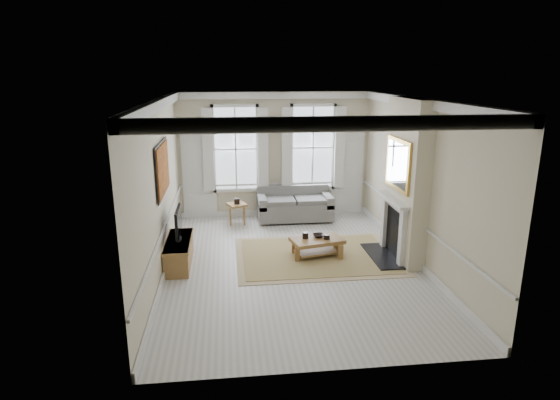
{
  "coord_description": "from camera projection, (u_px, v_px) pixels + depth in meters",
  "views": [
    {
      "loc": [
        -1.29,
        -8.96,
        3.89
      ],
      "look_at": [
        -0.19,
        0.61,
        1.25
      ],
      "focal_mm": 30.0,
      "sensor_mm": 36.0,
      "label": 1
    }
  ],
  "objects": [
    {
      "name": "rug",
      "position": [
        317.0,
        256.0,
        10.22
      ],
      "size": [
        3.5,
        2.6,
        0.02
      ],
      "primitive_type": "cube",
      "color": "#99844F",
      "rests_on": "floor"
    },
    {
      "name": "ceramic_pot_a",
      "position": [
        305.0,
        235.0,
        10.11
      ],
      "size": [
        0.14,
        0.14,
        0.14
      ],
      "primitive_type": "cylinder",
      "color": "black",
      "rests_on": "coffee_table"
    },
    {
      "name": "tv_stand",
      "position": [
        179.0,
        252.0,
        9.72
      ],
      "size": [
        0.49,
        1.51,
        0.54
      ],
      "primitive_type": "cube",
      "color": "brown",
      "rests_on": "floor"
    },
    {
      "name": "coffee_table",
      "position": [
        317.0,
        242.0,
        10.13
      ],
      "size": [
        1.21,
        0.87,
        0.41
      ],
      "rotation": [
        0.0,
        0.0,
        0.22
      ],
      "color": "brown",
      "rests_on": "rug"
    },
    {
      "name": "painting",
      "position": [
        163.0,
        169.0,
        9.22
      ],
      "size": [
        0.05,
        1.66,
        1.06
      ],
      "primitive_type": "cube",
      "color": "#B9711F",
      "rests_on": "left_wall"
    },
    {
      "name": "bowl",
      "position": [
        319.0,
        236.0,
        10.2
      ],
      "size": [
        0.28,
        0.28,
        0.06
      ],
      "primitive_type": "imported",
      "rotation": [
        0.0,
        0.0,
        0.13
      ],
      "color": "black",
      "rests_on": "coffee_table"
    },
    {
      "name": "door_left",
      "position": [
        199.0,
        177.0,
        12.63
      ],
      "size": [
        0.9,
        0.08,
        2.3
      ],
      "primitive_type": "cube",
      "color": "silver",
      "rests_on": "floor"
    },
    {
      "name": "window_right",
      "position": [
        313.0,
        147.0,
        12.77
      ],
      "size": [
        1.26,
        0.2,
        2.2
      ],
      "primitive_type": null,
      "color": "#B2BCC6",
      "rests_on": "back_wall"
    },
    {
      "name": "left_wall",
      "position": [
        160.0,
        190.0,
        9.02
      ],
      "size": [
        0.0,
        7.2,
        7.2
      ],
      "primitive_type": "plane",
      "rotation": [
        1.57,
        0.0,
        1.57
      ],
      "color": "beige",
      "rests_on": "floor"
    },
    {
      "name": "door_right",
      "position": [
        347.0,
        173.0,
        13.09
      ],
      "size": [
        0.9,
        0.08,
        2.3
      ],
      "primitive_type": "cube",
      "color": "silver",
      "rests_on": "floor"
    },
    {
      "name": "sofa",
      "position": [
        294.0,
        206.0,
        12.69
      ],
      "size": [
        1.98,
        0.96,
        0.89
      ],
      "color": "#5B5B59",
      "rests_on": "floor"
    },
    {
      "name": "ceiling",
      "position": [
        294.0,
        99.0,
        8.86
      ],
      "size": [
        7.2,
        7.2,
        0.0
      ],
      "primitive_type": "plane",
      "rotation": [
        3.14,
        0.0,
        0.0
      ],
      "color": "white",
      "rests_on": "back_wall"
    },
    {
      "name": "tv",
      "position": [
        178.0,
        222.0,
        9.55
      ],
      "size": [
        0.08,
        0.9,
        0.68
      ],
      "color": "black",
      "rests_on": "tv_stand"
    },
    {
      "name": "back_wall",
      "position": [
        274.0,
        155.0,
        12.75
      ],
      "size": [
        5.2,
        0.0,
        5.2
      ],
      "primitive_type": "plane",
      "rotation": [
        1.57,
        0.0,
        0.0
      ],
      "color": "beige",
      "rests_on": "floor"
    },
    {
      "name": "mirror",
      "position": [
        398.0,
        164.0,
        9.65
      ],
      "size": [
        0.06,
        1.26,
        1.06
      ],
      "primitive_type": "cube",
      "color": "gold",
      "rests_on": "chimney_breast"
    },
    {
      "name": "window_left",
      "position": [
        236.0,
        149.0,
        12.54
      ],
      "size": [
        1.26,
        0.2,
        2.2
      ],
      "primitive_type": null,
      "color": "#B2BCC6",
      "rests_on": "back_wall"
    },
    {
      "name": "ceramic_pot_b",
      "position": [
        327.0,
        237.0,
        10.07
      ],
      "size": [
        0.14,
        0.14,
        0.1
      ],
      "primitive_type": "cylinder",
      "color": "black",
      "rests_on": "coffee_table"
    },
    {
      "name": "hearth",
      "position": [
        382.0,
        256.0,
        10.16
      ],
      "size": [
        0.55,
        1.5,
        0.05
      ],
      "primitive_type": "cube",
      "color": "black",
      "rests_on": "floor"
    },
    {
      "name": "chimney_breast",
      "position": [
        406.0,
        181.0,
        9.77
      ],
      "size": [
        0.35,
        1.7,
        3.38
      ],
      "primitive_type": "cube",
      "color": "beige",
      "rests_on": "floor"
    },
    {
      "name": "right_wall",
      "position": [
        418.0,
        183.0,
        9.59
      ],
      "size": [
        0.0,
        7.2,
        7.2
      ],
      "primitive_type": "plane",
      "rotation": [
        1.57,
        0.0,
        -1.57
      ],
      "color": "beige",
      "rests_on": "floor"
    },
    {
      "name": "fireplace",
      "position": [
        393.0,
        225.0,
        10.0
      ],
      "size": [
        0.21,
        1.45,
        1.33
      ],
      "color": "silver",
      "rests_on": "floor"
    },
    {
      "name": "side_table",
      "position": [
        237.0,
        208.0,
        12.34
      ],
      "size": [
        0.58,
        0.58,
        0.54
      ],
      "rotation": [
        0.0,
        0.0,
        0.39
      ],
      "color": "brown",
      "rests_on": "floor"
    },
    {
      "name": "floor",
      "position": [
        292.0,
        265.0,
        9.75
      ],
      "size": [
        7.2,
        7.2,
        0.0
      ],
      "primitive_type": "plane",
      "color": "#B7B5AD",
      "rests_on": "ground"
    }
  ]
}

